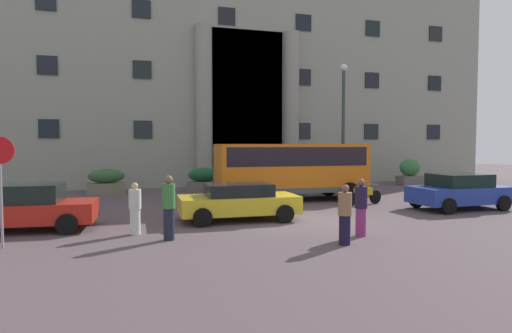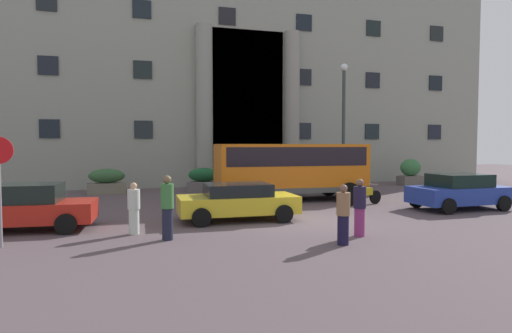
# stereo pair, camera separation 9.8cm
# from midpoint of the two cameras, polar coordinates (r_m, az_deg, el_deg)

# --- Properties ---
(ground_plane) EXTENTS (80.00, 64.00, 0.12)m
(ground_plane) POSITION_cam_midpoint_polar(r_m,az_deg,el_deg) (15.19, 7.11, -7.40)
(ground_plane) COLOR #534549
(office_building_facade) EXTENTS (38.31, 9.77, 15.98)m
(office_building_facade) POSITION_cam_midpoint_polar(r_m,az_deg,el_deg) (32.19, -5.44, 12.50)
(office_building_facade) COLOR gray
(office_building_facade) RESTS_ON ground_plane
(orange_minibus) EXTENTS (7.09, 2.95, 2.66)m
(orange_minibus) POSITION_cam_midpoint_polar(r_m,az_deg,el_deg) (20.60, 4.71, -0.00)
(orange_minibus) COLOR orange
(orange_minibus) RESTS_ON ground_plane
(bus_stop_sign) EXTENTS (0.44, 0.08, 2.44)m
(bus_stop_sign) POSITION_cam_midpoint_polar(r_m,az_deg,el_deg) (24.20, 13.53, 0.19)
(bus_stop_sign) COLOR #9D991A
(bus_stop_sign) RESTS_ON ground_plane
(hedge_planter_entrance_right) EXTENTS (1.73, 0.99, 1.34)m
(hedge_planter_entrance_right) POSITION_cam_midpoint_polar(r_m,az_deg,el_deg) (24.33, -6.80, -1.80)
(hedge_planter_entrance_right) COLOR slate
(hedge_planter_entrance_right) RESTS_ON ground_plane
(hedge_planter_west) EXTENTS (1.93, 0.78, 1.58)m
(hedge_planter_west) POSITION_cam_midpoint_polar(r_m,az_deg,el_deg) (25.09, 0.05, -1.36)
(hedge_planter_west) COLOR gray
(hedge_planter_west) RESTS_ON ground_plane
(hedge_planter_east) EXTENTS (1.95, 0.86, 1.34)m
(hedge_planter_east) POSITION_cam_midpoint_polar(r_m,az_deg,el_deg) (24.56, -18.88, -1.89)
(hedge_planter_east) COLOR #716C5A
(hedge_planter_east) RESTS_ON ground_plane
(hedge_planter_far_east) EXTENTS (1.49, 0.95, 1.68)m
(hedge_planter_far_east) POSITION_cam_midpoint_polar(r_m,az_deg,el_deg) (29.88, 19.69, -0.74)
(hedge_planter_far_east) COLOR #67615A
(hedge_planter_far_east) RESTS_ON ground_plane
(hedge_planter_entrance_left) EXTENTS (1.83, 0.96, 1.31)m
(hedge_planter_entrance_left) POSITION_cam_midpoint_polar(r_m,az_deg,el_deg) (27.05, 11.79, -1.38)
(hedge_planter_entrance_left) COLOR #65605F
(hedge_planter_entrance_left) RESTS_ON ground_plane
(parked_sedan_second) EXTENTS (4.14, 2.10, 1.29)m
(parked_sedan_second) POSITION_cam_midpoint_polar(r_m,az_deg,el_deg) (15.24, -2.25, -4.54)
(parked_sedan_second) COLOR gold
(parked_sedan_second) RESTS_ON ground_plane
(parked_hatchback_near) EXTENTS (3.96, 2.13, 1.45)m
(parked_hatchback_near) POSITION_cam_midpoint_polar(r_m,az_deg,el_deg) (19.56, 25.22, -2.96)
(parked_hatchback_near) COLOR #223999
(parked_hatchback_near) RESTS_ON ground_plane
(parked_coupe_end) EXTENTS (4.48, 2.19, 1.45)m
(parked_coupe_end) POSITION_cam_midpoint_polar(r_m,az_deg,el_deg) (15.20, -28.44, -4.70)
(parked_coupe_end) COLOR #B42014
(parked_coupe_end) RESTS_ON ground_plane
(motorcycle_far_end) EXTENTS (1.99, 0.68, 0.89)m
(motorcycle_far_end) POSITION_cam_midpoint_polar(r_m,az_deg,el_deg) (19.59, 13.93, -3.58)
(motorcycle_far_end) COLOR black
(motorcycle_far_end) RESTS_ON ground_plane
(pedestrian_man_red_shirt) EXTENTS (0.36, 0.36, 1.61)m
(pedestrian_man_red_shirt) POSITION_cam_midpoint_polar(r_m,az_deg,el_deg) (11.78, 11.60, -6.21)
(pedestrian_man_red_shirt) COLOR black
(pedestrian_man_red_shirt) RESTS_ON ground_plane
(pedestrian_woman_with_bag) EXTENTS (0.36, 0.36, 1.54)m
(pedestrian_woman_with_bag) POSITION_cam_midpoint_polar(r_m,az_deg,el_deg) (13.36, -15.52, -5.33)
(pedestrian_woman_with_bag) COLOR silver
(pedestrian_woman_with_bag) RESTS_ON ground_plane
(pedestrian_child_trailing) EXTENTS (0.36, 0.36, 1.66)m
(pedestrian_child_trailing) POSITION_cam_midpoint_polar(r_m,az_deg,el_deg) (12.96, 13.65, -5.25)
(pedestrian_child_trailing) COLOR #8F2E6D
(pedestrian_child_trailing) RESTS_ON ground_plane
(pedestrian_man_crossing) EXTENTS (0.36, 0.36, 1.81)m
(pedestrian_man_crossing) POSITION_cam_midpoint_polar(r_m,az_deg,el_deg) (12.34, -11.33, -5.26)
(pedestrian_man_crossing) COLOR #1C1F30
(pedestrian_man_crossing) RESTS_ON ground_plane
(lamppost_plaza_centre) EXTENTS (0.40, 0.40, 6.99)m
(lamppost_plaza_centre) POSITION_cam_midpoint_polar(r_m,az_deg,el_deg) (24.20, 11.53, 6.34)
(lamppost_plaza_centre) COLOR #303F3B
(lamppost_plaza_centre) RESTS_ON ground_plane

